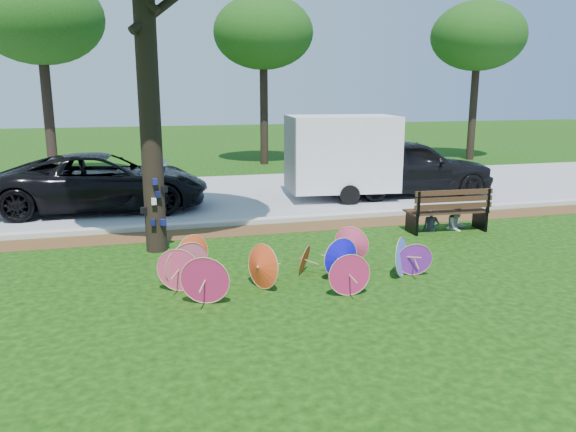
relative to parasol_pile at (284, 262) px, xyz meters
name	(u,v)px	position (x,y,z in m)	size (l,w,h in m)	color
ground	(290,295)	(-0.05, -0.64, -0.38)	(90.00, 90.00, 0.00)	black
mulch_strip	(242,231)	(-0.05, 3.86, -0.37)	(90.00, 1.00, 0.01)	#472D16
curb	(237,222)	(-0.05, 4.56, -0.32)	(90.00, 0.30, 0.12)	#B7B5AD
street	(215,195)	(-0.05, 8.71, -0.37)	(90.00, 8.00, 0.01)	gray
parasol_pile	(284,262)	(0.00, 0.00, 0.00)	(5.00, 2.17, 0.85)	#BB2156
black_van	(104,182)	(-3.38, 7.31, 0.43)	(2.69, 5.84, 1.62)	black
dark_pickup	(408,167)	(6.09, 7.25, 0.54)	(2.17, 5.39, 1.84)	black
cargo_trailer	(342,153)	(3.76, 7.19, 1.06)	(3.26, 2.07, 2.88)	white
park_bench	(446,209)	(4.78, 2.63, 0.15)	(2.03, 0.77, 1.06)	black
person_left	(432,209)	(4.43, 2.68, 0.17)	(0.40, 0.26, 1.09)	#353848
person_right	(458,205)	(5.13, 2.68, 0.24)	(0.60, 0.47, 1.24)	#B2B3BC
bg_trees	(281,31)	(3.72, 14.57, 5.39)	(23.17, 7.47, 7.40)	black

